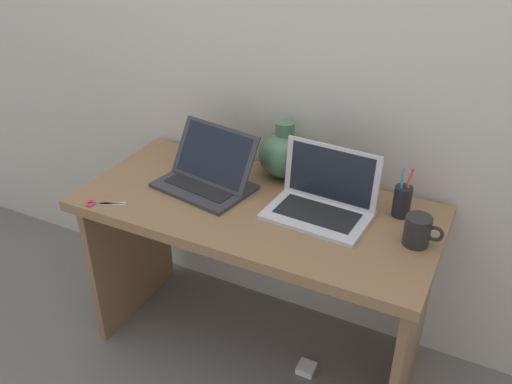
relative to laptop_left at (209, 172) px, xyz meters
name	(u,v)px	position (x,y,z in m)	size (l,w,h in m)	color
ground_plane	(256,347)	(0.22, -0.05, -0.77)	(6.00, 6.00, 0.00)	slate
back_wall	(298,47)	(0.22, 0.30, 0.43)	(4.40, 0.04, 2.40)	beige
desk	(256,241)	(0.22, -0.05, -0.22)	(1.30, 0.61, 0.72)	olive
laptop_left	(209,172)	(0.00, 0.00, 0.00)	(0.39, 0.30, 0.21)	#333338
laptop_right	(324,196)	(0.45, 0.02, 0.00)	(0.36, 0.25, 0.23)	silver
green_vase	(284,154)	(0.22, 0.20, 0.04)	(0.20, 0.20, 0.23)	#47704C
coffee_mug	(418,231)	(0.79, -0.03, -0.01)	(0.12, 0.08, 0.10)	black
pen_cup	(402,201)	(0.70, 0.11, 0.00)	(0.06, 0.06, 0.19)	black
scissors	(98,203)	(-0.29, -0.30, -0.05)	(0.14, 0.09, 0.01)	#B7B7BC
power_brick	(306,368)	(0.46, -0.07, -0.76)	(0.07, 0.07, 0.03)	white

